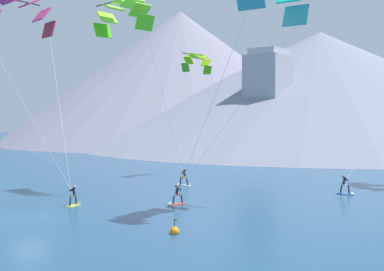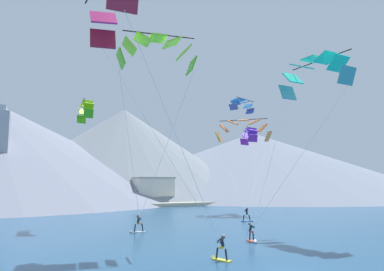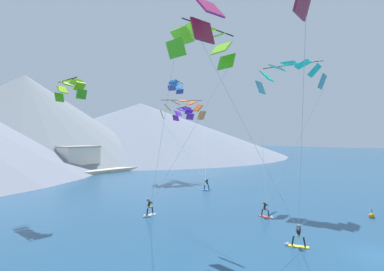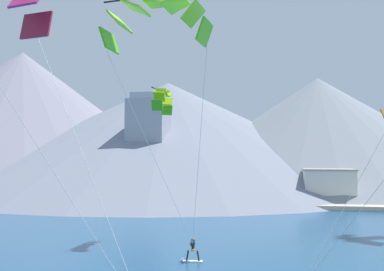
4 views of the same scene
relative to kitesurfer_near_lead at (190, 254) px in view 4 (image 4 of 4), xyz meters
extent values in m
cube|color=white|center=(0.20, -0.01, -0.52)|extent=(1.48, 0.59, 0.07)
cylinder|color=#14232D|center=(0.60, 0.03, -0.11)|extent=(0.26, 0.15, 0.76)
cylinder|color=#14232D|center=(-0.19, -0.06, -0.11)|extent=(0.26, 0.15, 0.76)
cube|color=orange|center=(0.20, -0.01, 0.30)|extent=(0.28, 0.34, 0.12)
cylinder|color=#14232D|center=(0.19, 0.08, 0.65)|extent=(0.27, 0.45, 0.65)
cylinder|color=#14232D|center=(0.33, 0.00, 0.83)|extent=(0.14, 0.55, 0.42)
cylinder|color=#14232D|center=(0.08, -0.03, 0.83)|extent=(0.14, 0.55, 0.42)
cylinder|color=black|center=(0.22, -0.19, 0.80)|extent=(0.52, 0.09, 0.03)
sphere|color=#9E7051|center=(0.18, 0.24, 1.04)|extent=(0.23, 0.23, 0.23)
cone|color=white|center=(-0.66, -0.11, -0.45)|extent=(0.34, 0.39, 0.36)
cube|color=#4BC718|center=(2.37, -7.83, 14.27)|extent=(0.79, 1.83, 1.32)
cube|color=#96EE27|center=(1.70, -7.74, 15.37)|extent=(1.22, 1.88, 1.09)
cube|color=#96EE27|center=(0.65, -7.61, 16.12)|extent=(1.49, 1.91, 0.68)
cube|color=#96EE27|center=(-0.61, -7.46, 16.38)|extent=(1.53, 1.92, 0.16)
cube|color=#96EE27|center=(-1.87, -7.33, 16.12)|extent=(1.46, 1.91, 0.68)
cube|color=#96EE27|center=(-2.93, -7.23, 15.37)|extent=(1.17, 1.88, 1.09)
cube|color=#4BC718|center=(-3.60, -7.18, 14.27)|extent=(0.73, 1.83, 1.32)
cylinder|color=silver|center=(1.37, -4.02, 7.22)|extent=(2.33, 7.71, 12.85)
cylinder|color=silver|center=(-1.77, -3.68, 7.22)|extent=(4.01, 7.02, 12.85)
cube|color=maroon|center=(-5.86, -11.53, 14.03)|extent=(1.70, 0.67, 1.46)
cylinder|color=silver|center=(-2.38, -16.34, 7.02)|extent=(7.14, 3.02, 12.65)
cylinder|color=silver|center=(-2.31, -13.14, 7.02)|extent=(7.01, 3.45, 12.65)
cylinder|color=silver|center=(11.16, -6.97, 6.85)|extent=(7.57, 4.74, 12.35)
cube|color=#41A517|center=(-4.13, 5.58, 11.85)|extent=(1.05, 0.45, 1.02)
cube|color=#93CE0B|center=(-4.07, 6.05, 12.69)|extent=(1.06, 0.78, 0.90)
cube|color=#93CE0B|center=(-4.04, 6.82, 13.26)|extent=(1.07, 0.96, 0.62)
cube|color=#93CE0B|center=(-4.06, 7.76, 13.46)|extent=(1.08, 1.04, 0.22)
cube|color=#93CE0B|center=(-4.12, 8.70, 13.26)|extent=(1.07, 1.04, 0.62)
cube|color=#93CE0B|center=(-4.21, 9.47, 12.69)|extent=(1.06, 0.86, 0.90)
cube|color=#41A517|center=(-4.31, 9.93, 11.85)|extent=(1.05, 0.54, 1.02)
cylinder|color=black|center=(-4.52, 7.74, 13.51)|extent=(0.34, 4.29, 0.10)
cube|color=beige|center=(3.07, 37.70, -0.20)|extent=(180.00, 10.00, 0.70)
cube|color=silver|center=(14.68, 39.82, 2.19)|extent=(7.69, 5.70, 5.50)
cube|color=#99958B|center=(14.68, 39.82, 5.09)|extent=(8.00, 5.93, 0.30)
cube|color=silver|center=(-25.68, 38.90, 1.36)|extent=(9.16, 4.22, 3.83)
cube|color=#99958B|center=(-25.68, 38.90, 3.42)|extent=(9.53, 4.39, 0.30)
cube|color=#A89E8E|center=(-9.86, 39.41, 2.09)|extent=(6.57, 5.48, 5.30)
cube|color=slate|center=(-9.86, 39.41, 4.89)|extent=(6.84, 5.70, 0.30)
cube|color=#999EA8|center=(-16.89, 45.43, 8.62)|extent=(7.00, 7.00, 18.35)
cube|color=#A8ADB9|center=(-16.89, 45.43, 18.40)|extent=(5.60, 5.60, 1.20)
cone|color=gray|center=(-20.70, 75.52, 12.86)|extent=(110.87, 110.87, 26.83)
cone|color=gray|center=(16.56, 74.47, 12.76)|extent=(80.76, 80.76, 26.64)
cone|color=gray|center=(-61.02, 73.04, 17.54)|extent=(97.91, 97.91, 36.19)
camera|label=1|loc=(33.76, -40.90, 6.15)|focal=50.00mm
camera|label=2|loc=(-10.28, -36.28, 4.43)|focal=35.00mm
camera|label=3|loc=(-20.36, -22.83, 7.58)|focal=28.00mm
camera|label=4|loc=(6.19, -31.43, 7.23)|focal=40.00mm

